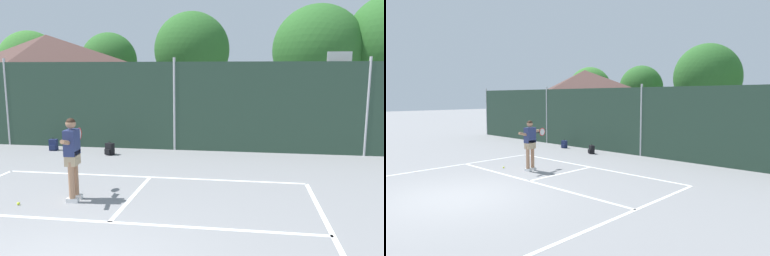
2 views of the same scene
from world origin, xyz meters
TOP-DOWN VIEW (x-y plane):
  - chainlink_fence at (0.00, 9.00)m, footprint 26.09×0.09m
  - basketball_hoop at (5.99, 11.08)m, footprint 0.90×0.67m
  - clubhouse_building at (-6.78, 12.61)m, footprint 6.65×4.86m
  - treeline_backdrop at (2.79, 17.64)m, footprint 25.55×4.58m
  - tennis_player at (-1.20, 3.51)m, footprint 0.34×1.42m
  - tennis_ball at (-2.27, 3.06)m, footprint 0.07×0.07m
  - backpack_navy at (-4.30, 8.27)m, footprint 0.30×0.27m
  - backpack_black at (-2.04, 7.89)m, footprint 0.33×0.32m

SIDE VIEW (x-z plane):
  - tennis_ball at x=-2.27m, z-range 0.00..0.07m
  - backpack_navy at x=-4.30m, z-range -0.04..0.42m
  - backpack_black at x=-2.04m, z-range -0.04..0.42m
  - tennis_player at x=-1.20m, z-range 0.18..2.04m
  - chainlink_fence at x=0.00m, z-range -0.07..3.22m
  - basketball_hoop at x=5.99m, z-range 0.54..4.09m
  - clubhouse_building at x=-6.78m, z-range 0.08..4.55m
  - treeline_backdrop at x=2.79m, z-range 0.47..7.38m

